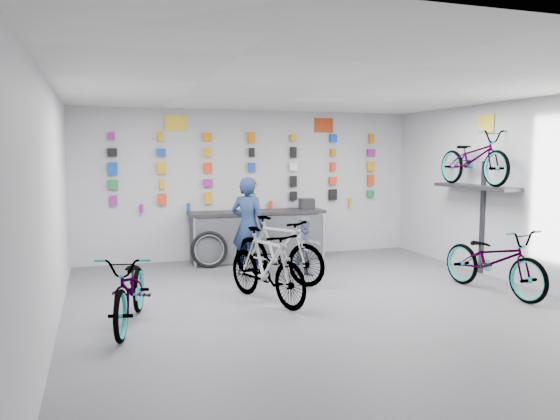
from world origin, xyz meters
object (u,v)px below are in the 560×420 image
object	(u,v)px
bike_left	(131,289)
customer	(306,247)
bike_right	(494,260)
counter	(257,237)
bike_service	(278,250)
bike_center	(266,266)
clerk	(248,226)

from	to	relation	value
bike_left	customer	xyz separation A→B (m)	(3.05, 1.86, 0.05)
bike_right	customer	world-z (taller)	customer
counter	bike_left	distance (m)	4.35
counter	bike_service	xyz separation A→B (m)	(-0.19, -1.86, 0.06)
bike_left	bike_service	size ratio (longest dim) A/B	0.98
bike_center	bike_right	distance (m)	3.51
bike_right	clerk	world-z (taller)	clerk
bike_center	bike_service	distance (m)	1.23
clerk	bike_service	bearing A→B (deg)	153.73
counter	bike_right	world-z (taller)	bike_right
bike_service	clerk	bearing A→B (deg)	77.74
bike_center	bike_right	xyz separation A→B (m)	(3.45, -0.61, -0.02)
bike_center	bike_service	bearing A→B (deg)	44.79
clerk	customer	world-z (taller)	clerk
bike_service	bike_left	bearing A→B (deg)	177.75
counter	bike_left	xyz separation A→B (m)	(-2.63, -3.46, -0.01)
bike_center	customer	xyz separation A→B (m)	(1.14, 1.36, -0.01)
counter	customer	xyz separation A→B (m)	(0.42, -1.60, 0.04)
customer	bike_service	bearing A→B (deg)	-158.08
bike_left	customer	distance (m)	3.57
bike_center	bike_right	bearing A→B (deg)	-29.19
bike_right	bike_service	world-z (taller)	bike_service
counter	bike_left	world-z (taller)	counter
customer	counter	bearing A→B (deg)	103.57
bike_left	bike_center	distance (m)	1.97
counter	bike_service	bearing A→B (deg)	-95.71
bike_center	bike_service	world-z (taller)	bike_service
bike_right	clerk	distance (m)	4.06
bike_service	customer	size ratio (longest dim) A/B	1.74
bike_center	clerk	distance (m)	1.87
bike_right	clerk	size ratio (longest dim) A/B	1.13
bike_left	bike_service	world-z (taller)	bike_service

